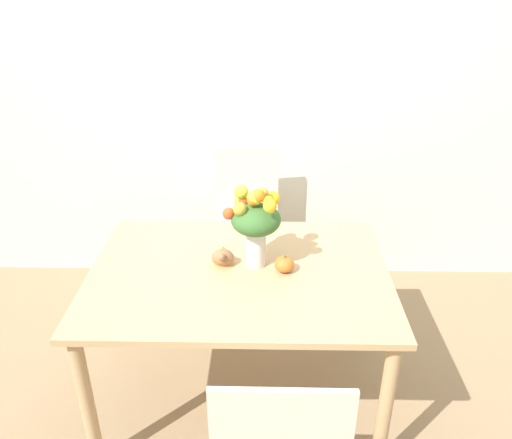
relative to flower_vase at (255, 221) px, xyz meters
name	(u,v)px	position (x,y,z in m)	size (l,w,h in m)	color
ground_plane	(241,392)	(-0.07, -0.06, -0.98)	(12.00, 12.00, 0.00)	#8E7556
wall_back	(247,82)	(-0.07, 1.15, 0.37)	(8.00, 0.06, 2.70)	silver
dining_table	(239,288)	(-0.07, -0.06, -0.32)	(1.35, 0.97, 0.76)	tan
flower_vase	(255,221)	(0.00, 0.00, 0.00)	(0.26, 0.23, 0.38)	silver
pumpkin	(284,264)	(0.13, -0.06, -0.19)	(0.09, 0.09, 0.08)	orange
turkey_figurine	(223,255)	(-0.15, 0.00, -0.18)	(0.10, 0.14, 0.08)	#936642
dining_chair_near_window	(248,227)	(-0.07, 0.82, -0.47)	(0.44, 0.44, 1.01)	silver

